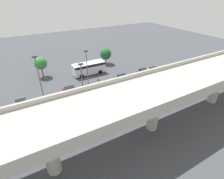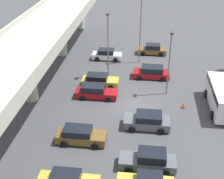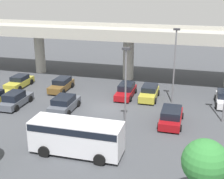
{
  "view_description": "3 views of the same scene",
  "coord_description": "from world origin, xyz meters",
  "px_view_note": "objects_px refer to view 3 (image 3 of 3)",
  "views": [
    {
      "loc": [
        14.12,
        25.19,
        17.19
      ],
      "look_at": [
        0.55,
        1.32,
        1.23
      ],
      "focal_mm": 28.0,
      "sensor_mm": 36.0,
      "label": 1
    },
    {
      "loc": [
        -29.54,
        -1.03,
        18.14
      ],
      "look_at": [
        -0.78,
        2.35,
        2.29
      ],
      "focal_mm": 50.0,
      "sensor_mm": 36.0,
      "label": 2
    },
    {
      "loc": [
        9.02,
        -29.74,
        12.8
      ],
      "look_at": [
        0.38,
        1.68,
        1.7
      ],
      "focal_mm": 50.0,
      "sensor_mm": 36.0,
      "label": 3
    }
  ],
  "objects_px": {
    "lamp_post_near_aisle": "(175,61)",
    "lamp_post_by_overpass": "(126,82)",
    "parked_car_1": "(16,99)",
    "tree_front_centre": "(205,162)",
    "parked_car_5": "(149,93)",
    "shuttle_bus": "(76,135)",
    "parked_car_4": "(126,91)",
    "traffic_cone": "(89,128)",
    "parked_car_2": "(61,85)",
    "parked_car_6": "(171,116)",
    "parked_car_0": "(19,82)",
    "parked_car_3": "(64,104)"
  },
  "relations": [
    {
      "from": "traffic_cone",
      "to": "parked_car_2",
      "type": "bearing_deg",
      "value": 125.62
    },
    {
      "from": "parked_car_2",
      "to": "parked_car_4",
      "type": "distance_m",
      "value": 8.34
    },
    {
      "from": "lamp_post_by_overpass",
      "to": "traffic_cone",
      "type": "relative_size",
      "value": 10.79
    },
    {
      "from": "parked_car_2",
      "to": "shuttle_bus",
      "type": "distance_m",
      "value": 15.86
    },
    {
      "from": "parked_car_5",
      "to": "lamp_post_near_aisle",
      "type": "xyz_separation_m",
      "value": [
        2.72,
        -0.73,
        4.14
      ]
    },
    {
      "from": "shuttle_bus",
      "to": "lamp_post_near_aisle",
      "type": "relative_size",
      "value": 0.87
    },
    {
      "from": "shuttle_bus",
      "to": "lamp_post_near_aisle",
      "type": "bearing_deg",
      "value": -115.63
    },
    {
      "from": "parked_car_3",
      "to": "tree_front_centre",
      "type": "xyz_separation_m",
      "value": [
        14.0,
        -11.83,
        2.34
      ]
    },
    {
      "from": "parked_car_0",
      "to": "parked_car_3",
      "type": "distance_m",
      "value": 10.59
    },
    {
      "from": "parked_car_2",
      "to": "traffic_cone",
      "type": "bearing_deg",
      "value": 35.62
    },
    {
      "from": "parked_car_0",
      "to": "shuttle_bus",
      "type": "distance_m",
      "value": 19.15
    },
    {
      "from": "parked_car_4",
      "to": "tree_front_centre",
      "type": "bearing_deg",
      "value": 25.99
    },
    {
      "from": "parked_car_6",
      "to": "shuttle_bus",
      "type": "distance_m",
      "value": 10.11
    },
    {
      "from": "parked_car_2",
      "to": "parked_car_4",
      "type": "bearing_deg",
      "value": 89.83
    },
    {
      "from": "parked_car_5",
      "to": "lamp_post_by_overpass",
      "type": "bearing_deg",
      "value": -7.05
    },
    {
      "from": "parked_car_1",
      "to": "tree_front_centre",
      "type": "height_order",
      "value": "tree_front_centre"
    },
    {
      "from": "traffic_cone",
      "to": "parked_car_1",
      "type": "bearing_deg",
      "value": 159.38
    },
    {
      "from": "parked_car_2",
      "to": "parked_car_6",
      "type": "distance_m",
      "value": 15.6
    },
    {
      "from": "parked_car_3",
      "to": "lamp_post_near_aisle",
      "type": "relative_size",
      "value": 0.54
    },
    {
      "from": "parked_car_3",
      "to": "parked_car_4",
      "type": "xyz_separation_m",
      "value": [
        5.3,
        6.03,
        -0.05
      ]
    },
    {
      "from": "shuttle_bus",
      "to": "lamp_post_by_overpass",
      "type": "bearing_deg",
      "value": -114.23
    },
    {
      "from": "parked_car_3",
      "to": "tree_front_centre",
      "type": "relative_size",
      "value": 1.0
    },
    {
      "from": "lamp_post_near_aisle",
      "to": "lamp_post_by_overpass",
      "type": "distance_m",
      "value": 8.29
    },
    {
      "from": "parked_car_0",
      "to": "lamp_post_by_overpass",
      "type": "bearing_deg",
      "value": 63.45
    },
    {
      "from": "parked_car_4",
      "to": "shuttle_bus",
      "type": "distance_m",
      "value": 13.95
    },
    {
      "from": "parked_car_3",
      "to": "parked_car_6",
      "type": "relative_size",
      "value": 0.96
    },
    {
      "from": "parked_car_4",
      "to": "lamp_post_by_overpass",
      "type": "relative_size",
      "value": 0.63
    },
    {
      "from": "traffic_cone",
      "to": "tree_front_centre",
      "type": "bearing_deg",
      "value": -38.65
    },
    {
      "from": "parked_car_2",
      "to": "tree_front_centre",
      "type": "relative_size",
      "value": 1.01
    },
    {
      "from": "parked_car_2",
      "to": "lamp_post_near_aisle",
      "type": "relative_size",
      "value": 0.54
    },
    {
      "from": "parked_car_5",
      "to": "shuttle_bus",
      "type": "relative_size",
      "value": 0.61
    },
    {
      "from": "shuttle_bus",
      "to": "lamp_post_by_overpass",
      "type": "height_order",
      "value": "lamp_post_by_overpass"
    },
    {
      "from": "parked_car_0",
      "to": "lamp_post_near_aisle",
      "type": "distance_m",
      "value": 20.1
    },
    {
      "from": "shuttle_bus",
      "to": "parked_car_5",
      "type": "bearing_deg",
      "value": -104.5
    },
    {
      "from": "lamp_post_near_aisle",
      "to": "parked_car_2",
      "type": "bearing_deg",
      "value": 176.71
    },
    {
      "from": "parked_car_6",
      "to": "lamp_post_near_aisle",
      "type": "distance_m",
      "value": 6.96
    },
    {
      "from": "lamp_post_by_overpass",
      "to": "tree_front_centre",
      "type": "xyz_separation_m",
      "value": [
        6.91,
        -9.68,
        -1.35
      ]
    },
    {
      "from": "parked_car_1",
      "to": "parked_car_4",
      "type": "distance_m",
      "value": 12.64
    },
    {
      "from": "tree_front_centre",
      "to": "traffic_cone",
      "type": "bearing_deg",
      "value": 141.35
    },
    {
      "from": "parked_car_3",
      "to": "parked_car_0",
      "type": "bearing_deg",
      "value": 56.65
    },
    {
      "from": "parked_car_2",
      "to": "shuttle_bus",
      "type": "xyz_separation_m",
      "value": [
        7.55,
        -13.92,
        0.87
      ]
    },
    {
      "from": "parked_car_1",
      "to": "tree_front_centre",
      "type": "distance_m",
      "value": 22.97
    },
    {
      "from": "parked_car_6",
      "to": "lamp_post_by_overpass",
      "type": "distance_m",
      "value": 5.82
    },
    {
      "from": "parked_car_0",
      "to": "parked_car_1",
      "type": "distance_m",
      "value": 6.82
    },
    {
      "from": "parked_car_3",
      "to": "parked_car_6",
      "type": "height_order",
      "value": "parked_car_3"
    },
    {
      "from": "parked_car_5",
      "to": "tree_front_centre",
      "type": "xyz_separation_m",
      "value": [
        5.91,
        -17.81,
        2.36
      ]
    },
    {
      "from": "parked_car_3",
      "to": "traffic_cone",
      "type": "bearing_deg",
      "value": -133.62
    },
    {
      "from": "parked_car_0",
      "to": "parked_car_2",
      "type": "height_order",
      "value": "parked_car_2"
    },
    {
      "from": "parked_car_4",
      "to": "tree_front_centre",
      "type": "height_order",
      "value": "tree_front_centre"
    },
    {
      "from": "parked_car_0",
      "to": "parked_car_4",
      "type": "distance_m",
      "value": 14.14
    }
  ]
}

